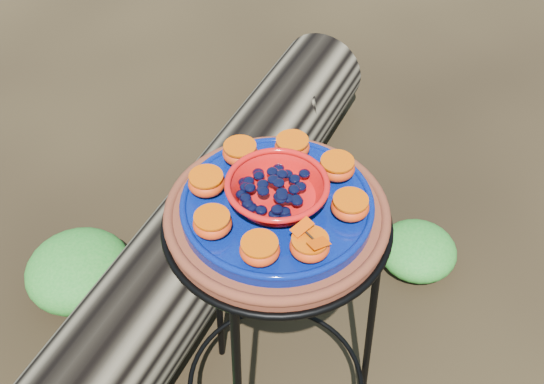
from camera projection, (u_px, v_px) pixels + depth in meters
plant_stand at (276, 334)px, 1.43m from camera, size 0.44×0.44×0.70m
terracotta_saucer at (277, 217)px, 1.17m from camera, size 0.38×0.38×0.03m
cobalt_plate at (277, 206)px, 1.15m from camera, size 0.33×0.33×0.02m
red_bowl at (277, 192)px, 1.13m from camera, size 0.16×0.16×0.05m
glass_gems at (277, 178)px, 1.11m from camera, size 0.13×0.13×0.02m
orange_half_0 at (310, 246)px, 1.06m from camera, size 0.06×0.06×0.03m
orange_half_1 at (350, 207)px, 1.12m from camera, size 0.06×0.06×0.03m
orange_half_2 at (337, 168)px, 1.18m from camera, size 0.06×0.06×0.03m
orange_half_3 at (292, 147)px, 1.22m from camera, size 0.06×0.06×0.03m
orange_half_4 at (240, 153)px, 1.21m from camera, size 0.06×0.06×0.03m
orange_half_5 at (207, 183)px, 1.15m from camera, size 0.06×0.06×0.03m
orange_half_6 at (212, 224)px, 1.09m from camera, size 0.06×0.06×0.03m
orange_half_7 at (260, 250)px, 1.05m from camera, size 0.06×0.06×0.03m
butterfly at (310, 236)px, 1.04m from camera, size 0.08×0.05×0.01m
driftwood_log at (221, 210)px, 1.97m from camera, size 1.57×1.01×0.29m
foliage_right at (418, 250)px, 1.98m from camera, size 0.23×0.23×0.11m
foliage_back at (78, 269)px, 1.90m from camera, size 0.30×0.30×0.15m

